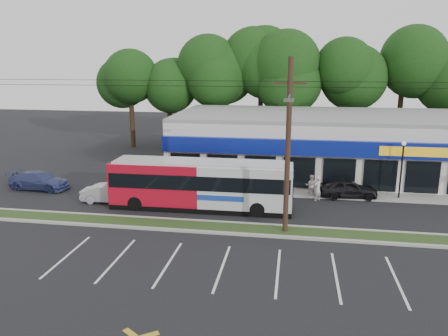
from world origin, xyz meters
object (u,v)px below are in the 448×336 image
Objects in this scene: metrobus at (201,183)px; car_blue at (39,181)px; utility_pole at (285,142)px; lamp_post at (402,163)px; car_silver at (109,194)px; car_dark at (348,188)px; pedestrian_b at (311,185)px; pedestrian_a at (318,189)px.

metrobus is 2.57× the size of car_blue.
lamp_post is (8.17, 7.87, -2.74)m from utility_pole.
metrobus is 3.17× the size of car_silver.
metrobus is 10.93m from car_dark.
pedestrian_b is (7.43, 4.00, -0.93)m from metrobus.
car_silver is at bearing -34.19° from pedestrian_a.
pedestrian_a is (21.32, 0.57, 0.20)m from car_blue.
utility_pole is 28.14× the size of pedestrian_a.
utility_pole is at bearing -110.80° from car_silver.
pedestrian_b reaches higher than car_dark.
utility_pole reaches higher than metrobus.
car_dark is (10.12, 4.00, -1.04)m from metrobus.
utility_pole reaches higher than lamp_post.
car_dark is at bearing -81.02° from car_silver.
pedestrian_b is (14.15, 3.78, 0.17)m from car_silver.
metrobus is 6.91× the size of pedestrian_a.
car_silver is at bearing 97.57° from car_dark.
metrobus is 7.57× the size of pedestrian_b.
metrobus is 2.96× the size of car_dark.
car_blue is 21.33m from pedestrian_a.
lamp_post reaches higher than pedestrian_a.
utility_pole is 12.90× the size of car_silver.
lamp_post reaches higher than metrobus.
metrobus is (-13.75, -4.30, -0.93)m from lamp_post.
car_dark is (-3.64, -0.30, -1.96)m from lamp_post.
car_dark is 1.07× the size of car_silver.
pedestrian_b is (-2.69, 0.00, 0.10)m from car_dark.
metrobus is 8.47m from pedestrian_a.
car_dark reaches higher than car_blue.
car_dark is 2.69m from pedestrian_b.
car_dark is 23.62m from car_blue.
car_silver is 7.08m from car_blue.
car_blue is (-6.73, 2.20, 0.05)m from car_silver.
car_blue reaches higher than car_silver.
lamp_post is 14.44m from metrobus.
car_silver is 14.65m from pedestrian_b.
utility_pole is 10.48× the size of car_blue.
metrobus is at bearing 31.32° from pedestrian_b.
pedestrian_a is 1.11m from pedestrian_b.
car_dark is at bearing -175.28° from lamp_post.
car_blue is (-19.03, 6.00, -4.72)m from utility_pole.
lamp_post is 2.39× the size of pedestrian_a.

